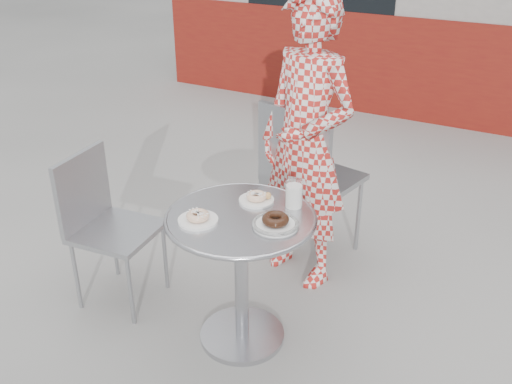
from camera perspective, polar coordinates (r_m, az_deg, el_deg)
The scene contains 9 objects.
ground at distance 2.99m, azimuth -1.35°, elevation -13.87°, with size 60.00×60.00×0.00m, color #A29F9A.
bistro_table at distance 2.65m, azimuth -1.50°, elevation -5.63°, with size 0.69×0.69×0.70m.
chair_far at distance 3.46m, azimuth 5.59°, elevation -1.74°, with size 0.55×0.56×0.99m.
chair_left at distance 3.17m, azimuth -13.56°, elevation -6.40°, with size 0.44×0.43×0.83m.
seated_person at distance 3.05m, azimuth 5.07°, elevation 4.79°, with size 0.59×0.39×1.62m, color #B0201B.
plate_far at distance 2.68m, azimuth 0.11°, elevation -0.59°, with size 0.17×0.17×0.04m.
plate_near at distance 2.52m, azimuth -5.83°, elevation -2.58°, with size 0.18×0.18×0.05m.
plate_checker at distance 2.48m, azimuth 1.95°, elevation -3.07°, with size 0.21×0.21×0.05m.
milk_cup at distance 2.62m, azimuth 3.81°, elevation -0.28°, with size 0.08×0.08×0.13m.
Camera 1 is at (1.16, -1.95, 1.95)m, focal length 40.00 mm.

